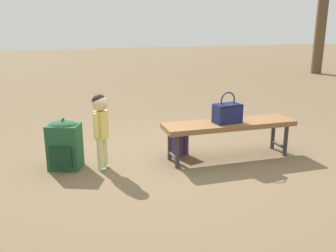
% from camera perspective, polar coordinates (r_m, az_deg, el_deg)
% --- Properties ---
extents(ground_plane, '(40.00, 40.00, 0.00)m').
position_cam_1_polar(ground_plane, '(4.44, 0.29, -5.32)').
color(ground_plane, brown).
rests_on(ground_plane, ground).
extents(park_bench, '(1.61, 0.46, 0.45)m').
position_cam_1_polar(park_bench, '(4.47, 9.42, -0.09)').
color(park_bench, brown).
rests_on(park_bench, ground).
extents(handbag, '(0.34, 0.21, 0.37)m').
position_cam_1_polar(handbag, '(4.38, 9.13, 2.10)').
color(handbag, '#191E4C').
rests_on(handbag, park_bench).
extents(child_standing, '(0.18, 0.19, 0.85)m').
position_cam_1_polar(child_standing, '(4.08, -10.33, 0.87)').
color(child_standing, '#CCCC8C').
rests_on(child_standing, ground).
extents(backpack_large, '(0.42, 0.38, 0.58)m').
position_cam_1_polar(backpack_large, '(4.28, -15.65, -2.60)').
color(backpack_large, '#1E4C2D').
rests_on(backpack_large, ground).
extents(backpack_small, '(0.23, 0.21, 0.34)m').
position_cam_1_polar(backpack_small, '(4.57, 1.61, -2.41)').
color(backpack_small, '#4C2D66').
rests_on(backpack_small, ground).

